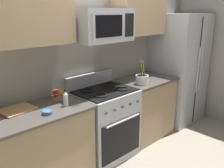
# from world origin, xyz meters

# --- Properties ---
(wall_back) EXTENTS (8.00, 0.10, 2.60)m
(wall_back) POSITION_xyz_m (0.00, 1.04, 1.30)
(wall_back) COLOR #9E998E
(wall_back) RESTS_ON ground
(counter_left) EXTENTS (1.24, 0.63, 0.91)m
(counter_left) POSITION_xyz_m (-1.01, 0.65, 0.46)
(counter_left) COLOR tan
(counter_left) RESTS_ON ground
(range_oven) EXTENTS (0.76, 0.67, 1.09)m
(range_oven) POSITION_xyz_m (-0.00, 0.65, 0.47)
(range_oven) COLOR #B2B5BA
(range_oven) RESTS_ON ground
(counter_right) EXTENTS (0.89, 0.63, 0.91)m
(counter_right) POSITION_xyz_m (0.83, 0.65, 0.46)
(counter_right) COLOR tan
(counter_right) RESTS_ON ground
(refrigerator) EXTENTS (0.87, 0.74, 1.85)m
(refrigerator) POSITION_xyz_m (1.74, 0.64, 0.93)
(refrigerator) COLOR #B2B5BA
(refrigerator) RESTS_ON ground
(microwave) EXTENTS (0.73, 0.44, 0.39)m
(microwave) POSITION_xyz_m (-0.00, 0.68, 1.73)
(microwave) COLOR #B2B5BA
(upper_cabinets_left) EXTENTS (1.23, 0.34, 0.64)m
(upper_cabinets_left) POSITION_xyz_m (-1.01, 0.82, 1.88)
(upper_cabinets_left) COLOR tan
(upper_cabinets_right) EXTENTS (0.88, 0.34, 0.64)m
(upper_cabinets_right) POSITION_xyz_m (0.84, 0.82, 1.88)
(upper_cabinets_right) COLOR tan
(utensil_crock) EXTENTS (0.18, 0.18, 0.34)m
(utensil_crock) POSITION_xyz_m (0.59, 0.52, 0.98)
(utensil_crock) COLOR white
(utensil_crock) RESTS_ON counter_right
(fruit_basket) EXTENTS (0.21, 0.21, 0.10)m
(fruit_basket) POSITION_xyz_m (-0.55, 0.84, 0.96)
(fruit_basket) COLOR #9E7A4C
(fruit_basket) RESTS_ON counter_left
(cutting_board) EXTENTS (0.37, 0.32, 0.02)m
(cutting_board) POSITION_xyz_m (-1.07, 0.81, 0.92)
(cutting_board) COLOR tan
(cutting_board) RESTS_ON counter_left
(bottle_vinegar) EXTENTS (0.05, 0.05, 0.18)m
(bottle_vinegar) POSITION_xyz_m (-0.64, 0.56, 0.99)
(bottle_vinegar) COLOR silver
(bottle_vinegar) RESTS_ON counter_left
(prep_bowl) EXTENTS (0.10, 0.10, 0.04)m
(prep_bowl) POSITION_xyz_m (-0.89, 0.51, 0.93)
(prep_bowl) COLOR teal
(prep_bowl) RESTS_ON counter_left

